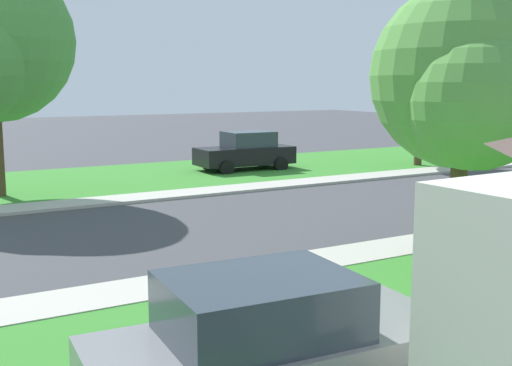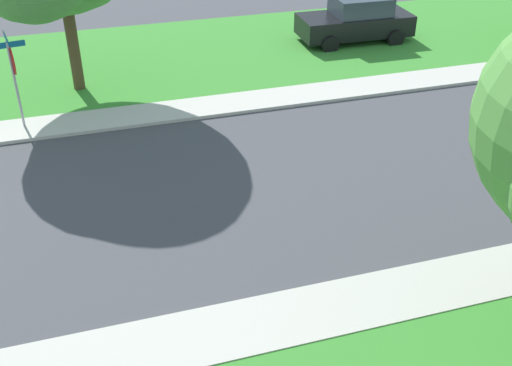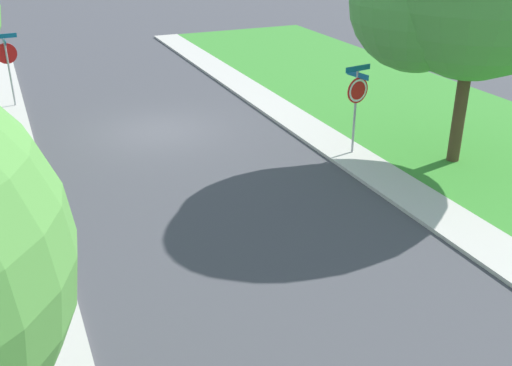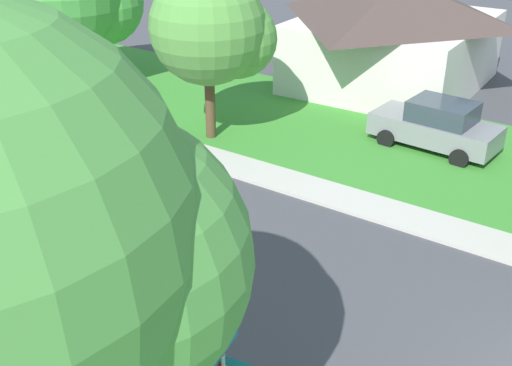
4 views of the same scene
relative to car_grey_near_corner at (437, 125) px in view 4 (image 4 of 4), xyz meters
The scene contains 6 objects.
sidewalk_east 7.54m from the car_grey_near_corner, 133.19° to the left, with size 1.40×56.00×0.10m, color #B7B2A8.
lawn_east 5.55m from the car_grey_near_corner, 94.52° to the left, with size 8.00×56.00×0.08m, color #38842D.
car_grey_near_corner is the anchor object (origin of this frame).
tree_corner_large 8.22m from the car_grey_near_corner, 116.99° to the left, with size 4.21×3.92×5.99m.
tree_sidewalk_far 17.33m from the car_grey_near_corner, behind, with size 5.81×5.40×7.96m.
house_right_setback 7.30m from the car_grey_near_corner, 36.20° to the left, with size 9.24×8.08×4.60m.
Camera 4 is at (-10.35, 0.08, 8.94)m, focal length 44.45 mm.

